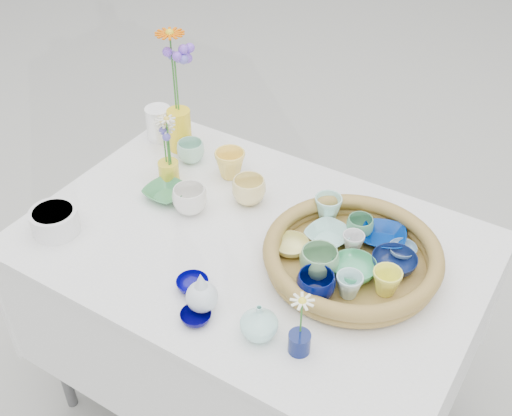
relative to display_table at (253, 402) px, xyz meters
The scene contains 34 objects.
ground 0.00m from the display_table, ahead, with size 80.00×80.00×0.00m, color #A4A499.
display_table is the anchor object (origin of this frame).
wicker_tray 0.85m from the display_table, 10.12° to the left, with size 0.47×0.47×0.08m, color brown, non-canonical shape.
tray_ceramic_0 0.88m from the display_table, 28.78° to the left, with size 0.12×0.12×0.03m, color navy.
tray_ceramic_1 0.89m from the display_table, 13.11° to the left, with size 0.12×0.12×0.04m, color #0C1740.
tray_ceramic_2 0.91m from the display_table, ahead, with size 0.07×0.07×0.07m, color #F4F351.
tray_ceramic_3 0.86m from the display_table, ahead, with size 0.12×0.12×0.04m, color #45A671.
tray_ceramic_4 0.85m from the display_table, ahead, with size 0.10×0.10×0.08m, color #6C9F6E.
tray_ceramic_5 0.82m from the display_table, 27.96° to the left, with size 0.12×0.12×0.03m, color #96CAC0.
tray_ceramic_6 0.85m from the display_table, 52.38° to the left, with size 0.08×0.08×0.07m, color #9FD9C8.
tray_ceramic_7 0.86m from the display_table, 19.79° to the left, with size 0.06×0.06×0.06m, color silver.
tray_ceramic_8 0.89m from the display_table, 22.01° to the left, with size 0.08×0.08×0.02m, color #85B4CF.
tray_ceramic_9 0.87m from the display_table, 23.74° to the right, with size 0.10×0.10×0.08m, color #00073D.
tray_ceramic_10 0.81m from the display_table, ahead, with size 0.10×0.10×0.03m, color #DCD775.
tray_ceramic_11 0.88m from the display_table, 10.72° to the right, with size 0.07×0.07×0.06m, color silver.
tray_ceramic_12 0.87m from the display_table, 33.07° to the left, with size 0.08×0.08×0.06m, color #49895E.
loose_ceramic_0 0.87m from the display_table, 134.71° to the left, with size 0.10×0.10×0.09m, color #FFD658.
loose_ceramic_1 0.83m from the display_table, 125.31° to the left, with size 0.10×0.10×0.08m, color #EAD583.
loose_ceramic_2 0.85m from the display_table, behind, with size 0.13×0.13×0.03m, color #3E874F.
loose_ceramic_3 0.84m from the display_table, behind, with size 0.10×0.10×0.08m, color silver.
loose_ceramic_4 0.81m from the display_table, 98.12° to the right, with size 0.08×0.08×0.03m, color #03006A.
loose_ceramic_5 0.92m from the display_table, 148.83° to the left, with size 0.09×0.09×0.07m, color #96CDB6.
loose_ceramic_6 0.84m from the display_table, 83.14° to the right, with size 0.08×0.08×0.02m, color #030041.
fluted_bowl 0.98m from the display_table, 152.70° to the right, with size 0.14×0.14×0.07m, color silver, non-canonical shape.
bud_vase_paleblue 0.87m from the display_table, 84.05° to the right, with size 0.08×0.08×0.12m, color silver, non-canonical shape.
bud_vase_seafoam 0.88m from the display_table, 55.05° to the right, with size 0.09×0.09×0.10m, color #AFEEE2.
bud_vase_cobalt 0.89m from the display_table, 41.92° to the right, with size 0.05×0.05×0.05m, color #0C174D.
single_daisy 0.95m from the display_table, 41.17° to the right, with size 0.06×0.06×0.12m, color white, non-canonical shape.
tall_vase_yellow 0.99m from the display_table, 149.10° to the left, with size 0.08×0.08×0.14m, color yellow.
gerbera 1.17m from the display_table, 149.04° to the left, with size 0.11×0.11×0.28m, color #DF5A00, non-canonical shape.
hydrangea 1.14m from the display_table, 148.52° to the left, with size 0.08×0.08×0.27m, color #635AC1, non-canonical shape.
white_pitcher 1.03m from the display_table, 152.71° to the left, with size 0.12×0.09×0.12m, color white, non-canonical shape.
daisy_cup 0.89m from the display_table, 164.23° to the left, with size 0.06×0.06×0.07m, color yellow.
daisy_posy 0.99m from the display_table, 165.04° to the left, with size 0.08×0.08×0.16m, color silver, non-canonical shape.
Camera 1 is at (0.72, -1.13, 1.96)m, focal length 45.00 mm.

